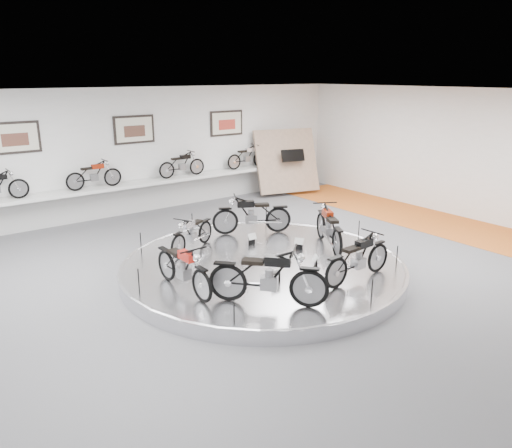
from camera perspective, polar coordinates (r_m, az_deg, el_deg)
floor at (r=11.24m, az=1.73°, el=-6.19°), size 16.00×16.00×0.00m
ceiling at (r=10.35m, az=1.93°, el=14.64°), size 16.00×16.00×0.00m
wall_back at (r=16.57m, az=-13.63°, el=8.05°), size 16.00×0.00×16.00m
wall_right at (r=16.75m, az=23.90°, el=7.18°), size 0.00×14.00×14.00m
orange_carpet_strip at (r=16.15m, az=20.95°, el=-0.09°), size 2.40×12.60×0.01m
dado_band at (r=16.83m, az=-13.27°, el=3.17°), size 15.68×0.04×1.10m
display_platform at (r=11.40m, az=0.79°, el=-5.03°), size 6.40×6.40×0.30m
platform_rim at (r=11.36m, az=0.79°, el=-4.46°), size 6.40×6.40×0.10m
shelf at (r=16.48m, az=-12.97°, el=4.51°), size 11.00×0.55×0.10m
poster_left at (r=15.41m, az=-25.86°, el=8.86°), size 1.35×0.06×0.88m
poster_center at (r=16.45m, az=-13.75°, el=10.45°), size 1.35×0.06×0.88m
poster_right at (r=18.12m, az=-3.38°, el=11.43°), size 1.35×0.06×0.88m
display_panel at (r=18.88m, az=3.52°, el=7.21°), size 2.56×1.52×2.30m
shelf_bike_b at (r=15.86m, az=-18.02°, el=5.18°), size 1.22×0.43×0.73m
shelf_bike_c at (r=17.05m, az=-8.45°, el=6.58°), size 1.22×0.43×0.73m
shelf_bike_d at (r=18.46m, az=-1.03°, el=7.54°), size 1.22×0.43×0.73m
bike_a at (r=12.21m, az=8.35°, el=-0.36°), size 1.40×1.85×1.04m
bike_b at (r=13.17m, az=-0.47°, el=1.10°), size 1.86×1.41×1.05m
bike_c at (r=12.03m, az=-7.32°, el=-1.01°), size 1.56×1.14×0.87m
bike_d at (r=9.81m, az=-8.33°, el=-4.91°), size 0.65×1.69×0.98m
bike_e at (r=9.13m, az=1.38°, el=-5.98°), size 1.77×1.85×1.11m
bike_f at (r=10.41m, az=11.61°, el=-3.79°), size 1.69×0.67×0.98m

